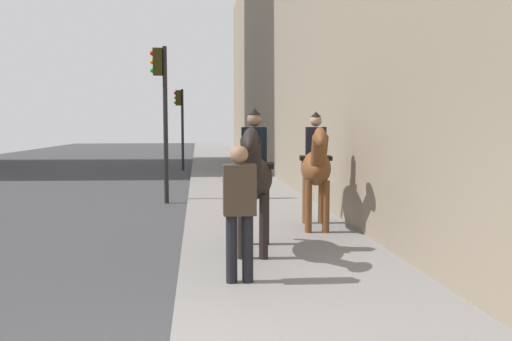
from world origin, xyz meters
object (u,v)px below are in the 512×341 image
at_px(traffic_light_far_curb, 180,116).
at_px(mounted_horse_far, 316,165).
at_px(pedestrian_greeting, 240,205).
at_px(mounted_horse_near, 254,175).
at_px(traffic_light_near_curb, 162,100).

bearing_deg(traffic_light_far_curb, mounted_horse_far, -168.54).
height_order(mounted_horse_far, pedestrian_greeting, mounted_horse_far).
relative_size(pedestrian_greeting, traffic_light_far_curb, 0.45).
distance_m(pedestrian_greeting, traffic_light_far_curb, 18.00).
xyz_separation_m(mounted_horse_near, mounted_horse_far, (1.70, -1.37, 0.00)).
distance_m(mounted_horse_near, traffic_light_near_curb, 6.45).
bearing_deg(pedestrian_greeting, traffic_light_near_curb, 11.20).
relative_size(mounted_horse_far, traffic_light_near_curb, 0.54).
height_order(mounted_horse_far, traffic_light_near_curb, traffic_light_near_curb).
relative_size(mounted_horse_far, pedestrian_greeting, 1.30).
relative_size(traffic_light_near_curb, traffic_light_far_curb, 1.10).
bearing_deg(traffic_light_far_curb, mounted_horse_near, -174.37).
bearing_deg(traffic_light_far_curb, pedestrian_greeting, -175.93).
bearing_deg(mounted_horse_far, traffic_light_near_curb, -135.32).
xyz_separation_m(mounted_horse_far, traffic_light_far_curb, (14.72, 2.98, 1.21)).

